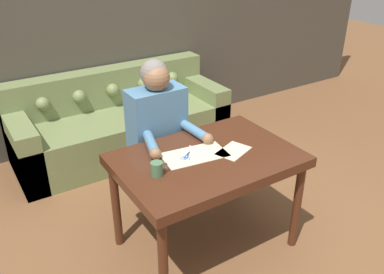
# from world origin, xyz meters

# --- Properties ---
(ground_plane) EXTENTS (16.00, 16.00, 0.00)m
(ground_plane) POSITION_xyz_m (0.00, 0.00, 0.00)
(ground_plane) COLOR brown
(wall_back) EXTENTS (8.00, 0.06, 2.60)m
(wall_back) POSITION_xyz_m (0.00, 2.24, 1.30)
(wall_back) COLOR #474238
(wall_back) RESTS_ON ground_plane
(dining_table) EXTENTS (1.20, 0.82, 0.75)m
(dining_table) POSITION_xyz_m (0.01, 0.14, 0.67)
(dining_table) COLOR #472314
(dining_table) RESTS_ON ground_plane
(couch) EXTENTS (2.16, 0.83, 0.83)m
(couch) POSITION_xyz_m (0.09, 1.82, 0.30)
(couch) COLOR olive
(couch) RESTS_ON ground_plane
(person) EXTENTS (0.49, 0.58, 1.28)m
(person) POSITION_xyz_m (-0.07, 0.68, 0.65)
(person) COLOR #33281E
(person) RESTS_ON ground_plane
(pattern_paper_main) EXTENTS (0.46, 0.29, 0.00)m
(pattern_paper_main) POSITION_xyz_m (-0.05, 0.19, 0.75)
(pattern_paper_main) COLOR beige
(pattern_paper_main) RESTS_ON dining_table
(pattern_paper_offcut) EXTENTS (0.28, 0.24, 0.00)m
(pattern_paper_offcut) POSITION_xyz_m (0.20, 0.09, 0.75)
(pattern_paper_offcut) COLOR beige
(pattern_paper_offcut) RESTS_ON dining_table
(scissors) EXTENTS (0.18, 0.17, 0.01)m
(scissors) POSITION_xyz_m (-0.10, 0.21, 0.75)
(scissors) COLOR silver
(scissors) RESTS_ON dining_table
(mug) EXTENTS (0.11, 0.08, 0.09)m
(mug) POSITION_xyz_m (-0.38, 0.10, 0.80)
(mug) COLOR #47704C
(mug) RESTS_ON dining_table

